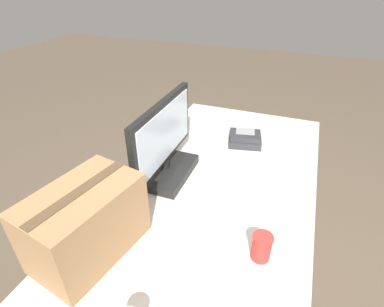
{
  "coord_description": "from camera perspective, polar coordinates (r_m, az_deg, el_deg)",
  "views": [
    {
      "loc": [
        -1.09,
        -0.3,
        1.61
      ],
      "look_at": [
        0.01,
        0.12,
        0.88
      ],
      "focal_mm": 28.0,
      "sensor_mm": 36.0,
      "label": 1
    }
  ],
  "objects": [
    {
      "name": "paper_cup_right",
      "position": [
        1.12,
        13.09,
        -16.95
      ],
      "size": [
        0.07,
        0.07,
        0.1
      ],
      "color": "red",
      "rests_on": "office_desk"
    },
    {
      "name": "monitor",
      "position": [
        1.43,
        -5.29,
        1.03
      ],
      "size": [
        0.56,
        0.24,
        0.39
      ],
      "color": "black",
      "rests_on": "office_desk"
    },
    {
      "name": "spoon",
      "position": [
        1.98,
        11.71,
        4.99
      ],
      "size": [
        0.1,
        0.11,
        0.0
      ],
      "rotation": [
        0.0,
        0.0,
        2.32
      ],
      "color": "#B2B2B7",
      "rests_on": "office_desk"
    },
    {
      "name": "office_desk",
      "position": [
        1.68,
        3.93,
        -15.91
      ],
      "size": [
        1.8,
        0.9,
        0.73
      ],
      "color": "beige",
      "rests_on": "ground_plane"
    },
    {
      "name": "desk_phone",
      "position": [
        1.78,
        10.05,
        2.8
      ],
      "size": [
        0.22,
        0.22,
        0.07
      ],
      "rotation": [
        0.0,
        0.0,
        0.21
      ],
      "color": "#2D2D33",
      "rests_on": "office_desk"
    },
    {
      "name": "ground_plane",
      "position": [
        1.97,
        3.51,
        -23.0
      ],
      "size": [
        12.0,
        12.0,
        0.0
      ],
      "primitive_type": "plane",
      "color": "brown"
    },
    {
      "name": "cardboard_box",
      "position": [
        1.12,
        -19.55,
        -12.26
      ],
      "size": [
        0.43,
        0.31,
        0.27
      ],
      "rotation": [
        0.0,
        0.0,
        -0.18
      ],
      "color": "#9E754C",
      "rests_on": "office_desk"
    },
    {
      "name": "keyboard",
      "position": [
        1.43,
        5.36,
        -5.61
      ],
      "size": [
        0.46,
        0.16,
        0.03
      ],
      "rotation": [
        0.0,
        0.0,
        -0.01
      ],
      "color": "beige",
      "rests_on": "office_desk"
    }
  ]
}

